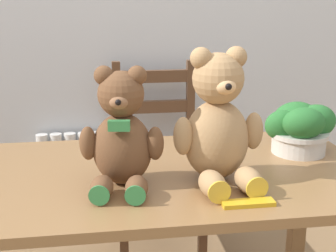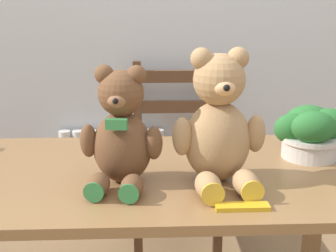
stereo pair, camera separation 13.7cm
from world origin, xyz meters
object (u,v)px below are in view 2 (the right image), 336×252
Objects in this scene: teddy_bear_right at (219,126)px; potted_plant at (311,132)px; chocolate_bar at (242,207)px; teddy_bear_left at (121,134)px; wooden_chair_behind at (176,164)px.

teddy_bear_right is 0.41m from potted_plant.
teddy_bear_right is 1.54× the size of potted_plant.
chocolate_bar is at bearing 96.05° from teddy_bear_right.
teddy_bear_left is 0.67m from potted_plant.
potted_plant is (0.35, 0.20, -0.08)m from teddy_bear_right.
teddy_bear_left is 0.88× the size of teddy_bear_right.
potted_plant is at bearing -153.74° from teddy_bear_left.
potted_plant is (0.63, 0.20, -0.06)m from teddy_bear_left.
teddy_bear_left reaches higher than potted_plant.
wooden_chair_behind is 2.69× the size of teddy_bear_left.
teddy_bear_right is at bearing -149.93° from potted_plant.
chocolate_bar is at bearing 95.95° from wooden_chair_behind.
teddy_bear_right reaches higher than chocolate_bar.
teddy_bear_left is 0.29m from teddy_bear_right.
wooden_chair_behind is at bearing 121.81° from potted_plant.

